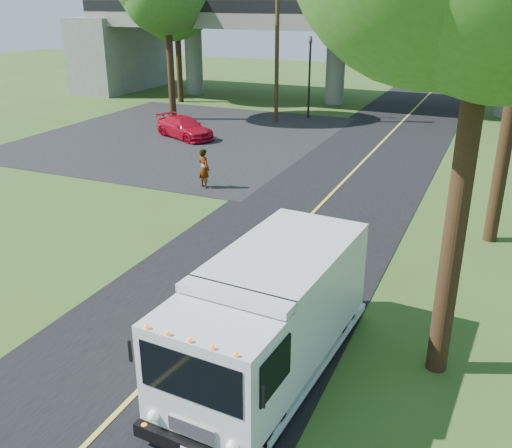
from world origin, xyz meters
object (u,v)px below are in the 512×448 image
Objects in this scene: traffic_signal at (310,69)px; utility_pole at (277,48)px; red_sedan at (185,128)px; pedestrian at (204,169)px; step_van at (270,313)px.

traffic_signal is 0.58× the size of utility_pole.
pedestrian reaches higher than red_sedan.
pedestrian is at bearing -80.59° from utility_pole.
traffic_signal is at bearing 111.08° from step_van.
traffic_signal is 1.27× the size of red_sedan.
step_van reaches higher than red_sedan.
traffic_signal is at bearing -4.14° from red_sedan.
traffic_signal is 2.86m from utility_pole.
traffic_signal is at bearing 53.13° from utility_pole.
pedestrian is (-7.40, 10.66, -0.59)m from step_van.
utility_pole is 8.08m from red_sedan.
step_van is 1.57× the size of red_sedan.
step_van is (8.20, -26.57, -1.77)m from traffic_signal.
utility_pole is 14.58m from pedestrian.
utility_pole is at bearing -55.61° from pedestrian.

